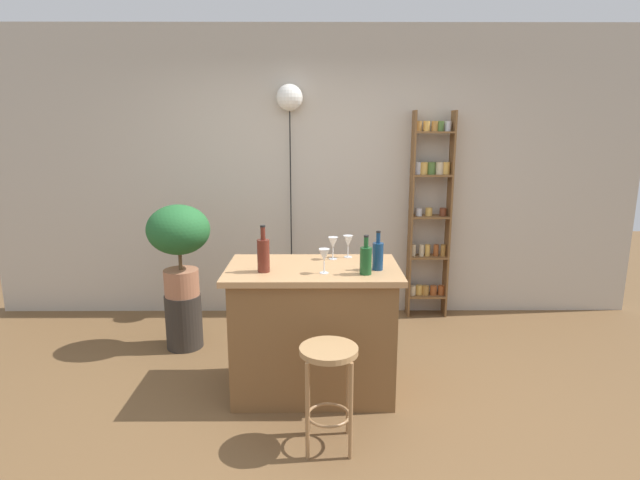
{
  "coord_description": "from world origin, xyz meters",
  "views": [
    {
      "loc": [
        0.03,
        -3.04,
        1.85
      ],
      "look_at": [
        0.05,
        0.55,
        1.05
      ],
      "focal_mm": 28.29,
      "sensor_mm": 36.0,
      "label": 1
    }
  ],
  "objects_px": {
    "bar_stool": "(329,373)",
    "spice_shelf": "(430,213)",
    "potted_plant": "(179,238)",
    "bottle_spirits_clear": "(263,254)",
    "wine_glass_left": "(348,242)",
    "bottle_olive_oil": "(366,260)",
    "plant_stool": "(184,321)",
    "pendant_globe_light": "(290,100)",
    "wine_glass_right": "(333,243)",
    "wine_glass_center": "(324,256)",
    "bottle_vinegar": "(378,255)"
  },
  "relations": [
    {
      "from": "bar_stool",
      "to": "spice_shelf",
      "type": "xyz_separation_m",
      "value": [
        1.03,
        2.17,
        0.58
      ]
    },
    {
      "from": "bar_stool",
      "to": "potted_plant",
      "type": "xyz_separation_m",
      "value": [
        -1.21,
        1.4,
        0.49
      ]
    },
    {
      "from": "wine_glass_right",
      "to": "wine_glass_left",
      "type": "bearing_deg",
      "value": 25.25
    },
    {
      "from": "potted_plant",
      "to": "bar_stool",
      "type": "bearing_deg",
      "value": -49.21
    },
    {
      "from": "bottle_spirits_clear",
      "to": "wine_glass_right",
      "type": "bearing_deg",
      "value": 34.97
    },
    {
      "from": "bottle_vinegar",
      "to": "plant_stool",
      "type": "bearing_deg",
      "value": 152.75
    },
    {
      "from": "spice_shelf",
      "to": "plant_stool",
      "type": "distance_m",
      "value": 2.5
    },
    {
      "from": "wine_glass_right",
      "to": "pendant_globe_light",
      "type": "distance_m",
      "value": 1.75
    },
    {
      "from": "potted_plant",
      "to": "bottle_olive_oil",
      "type": "xyz_separation_m",
      "value": [
        1.46,
        -0.91,
        0.05
      ]
    },
    {
      "from": "bar_stool",
      "to": "potted_plant",
      "type": "distance_m",
      "value": 1.92
    },
    {
      "from": "spice_shelf",
      "to": "bottle_vinegar",
      "type": "bearing_deg",
      "value": -113.83
    },
    {
      "from": "bottle_spirits_clear",
      "to": "pendant_globe_light",
      "type": "distance_m",
      "value": 1.98
    },
    {
      "from": "bottle_olive_oil",
      "to": "wine_glass_left",
      "type": "distance_m",
      "value": 0.45
    },
    {
      "from": "potted_plant",
      "to": "bottle_olive_oil",
      "type": "height_order",
      "value": "potted_plant"
    },
    {
      "from": "bar_stool",
      "to": "potted_plant",
      "type": "bearing_deg",
      "value": 130.79
    },
    {
      "from": "plant_stool",
      "to": "potted_plant",
      "type": "xyz_separation_m",
      "value": [
        0.0,
        0.0,
        0.73
      ]
    },
    {
      "from": "spice_shelf",
      "to": "pendant_globe_light",
      "type": "xyz_separation_m",
      "value": [
        -1.35,
        0.05,
        1.06
      ]
    },
    {
      "from": "spice_shelf",
      "to": "bottle_vinegar",
      "type": "relative_size",
      "value": 7.55
    },
    {
      "from": "bottle_olive_oil",
      "to": "wine_glass_left",
      "type": "relative_size",
      "value": 1.58
    },
    {
      "from": "wine_glass_center",
      "to": "bar_stool",
      "type": "bearing_deg",
      "value": -87.75
    },
    {
      "from": "bar_stool",
      "to": "bottle_vinegar",
      "type": "height_order",
      "value": "bottle_vinegar"
    },
    {
      "from": "bar_stool",
      "to": "wine_glass_left",
      "type": "relative_size",
      "value": 3.82
    },
    {
      "from": "spice_shelf",
      "to": "bottle_olive_oil",
      "type": "height_order",
      "value": "spice_shelf"
    },
    {
      "from": "plant_stool",
      "to": "bottle_olive_oil",
      "type": "relative_size",
      "value": 1.8
    },
    {
      "from": "bar_stool",
      "to": "wine_glass_left",
      "type": "bearing_deg",
      "value": 80.25
    },
    {
      "from": "pendant_globe_light",
      "to": "plant_stool",
      "type": "bearing_deg",
      "value": -137.47
    },
    {
      "from": "potted_plant",
      "to": "bottle_spirits_clear",
      "type": "bearing_deg",
      "value": -46.97
    },
    {
      "from": "wine_glass_center",
      "to": "plant_stool",
      "type": "bearing_deg",
      "value": 143.45
    },
    {
      "from": "bar_stool",
      "to": "wine_glass_left",
      "type": "distance_m",
      "value": 1.11
    },
    {
      "from": "bottle_olive_oil",
      "to": "bottle_spirits_clear",
      "type": "height_order",
      "value": "bottle_spirits_clear"
    },
    {
      "from": "plant_stool",
      "to": "potted_plant",
      "type": "relative_size",
      "value": 0.6
    },
    {
      "from": "plant_stool",
      "to": "wine_glass_left",
      "type": "relative_size",
      "value": 2.85
    },
    {
      "from": "plant_stool",
      "to": "bottle_olive_oil",
      "type": "xyz_separation_m",
      "value": [
        1.46,
        -0.91,
        0.78
      ]
    },
    {
      "from": "spice_shelf",
      "to": "wine_glass_left",
      "type": "height_order",
      "value": "spice_shelf"
    },
    {
      "from": "potted_plant",
      "to": "wine_glass_right",
      "type": "xyz_separation_m",
      "value": [
        1.26,
        -0.52,
        0.07
      ]
    },
    {
      "from": "plant_stool",
      "to": "wine_glass_left",
      "type": "xyz_separation_m",
      "value": [
        1.37,
        -0.46,
        0.8
      ]
    },
    {
      "from": "spice_shelf",
      "to": "potted_plant",
      "type": "relative_size",
      "value": 2.6
    },
    {
      "from": "bottle_spirits_clear",
      "to": "spice_shelf",
      "type": "bearing_deg",
      "value": 47.95
    },
    {
      "from": "plant_stool",
      "to": "pendant_globe_light",
      "type": "height_order",
      "value": "pendant_globe_light"
    },
    {
      "from": "spice_shelf",
      "to": "wine_glass_center",
      "type": "relative_size",
      "value": 12.26
    },
    {
      "from": "bottle_spirits_clear",
      "to": "wine_glass_right",
      "type": "xyz_separation_m",
      "value": [
        0.47,
        0.33,
        -0.0
      ]
    },
    {
      "from": "potted_plant",
      "to": "bottle_vinegar",
      "type": "distance_m",
      "value": 1.74
    },
    {
      "from": "bar_stool",
      "to": "spice_shelf",
      "type": "bearing_deg",
      "value": 64.55
    },
    {
      "from": "bottle_olive_oil",
      "to": "wine_glass_center",
      "type": "xyz_separation_m",
      "value": [
        -0.27,
        0.02,
        0.02
      ]
    },
    {
      "from": "wine_glass_right",
      "to": "bar_stool",
      "type": "bearing_deg",
      "value": -93.14
    },
    {
      "from": "potted_plant",
      "to": "bottle_spirits_clear",
      "type": "height_order",
      "value": "potted_plant"
    },
    {
      "from": "plant_stool",
      "to": "wine_glass_right",
      "type": "height_order",
      "value": "wine_glass_right"
    },
    {
      "from": "bar_stool",
      "to": "pendant_globe_light",
      "type": "xyz_separation_m",
      "value": [
        -0.32,
        2.21,
        1.64
      ]
    },
    {
      "from": "potted_plant",
      "to": "bottle_spirits_clear",
      "type": "xyz_separation_m",
      "value": [
        0.79,
        -0.84,
        0.07
      ]
    },
    {
      "from": "bar_stool",
      "to": "wine_glass_center",
      "type": "xyz_separation_m",
      "value": [
        -0.02,
        0.52,
        0.56
      ]
    }
  ]
}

